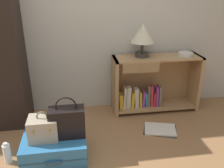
% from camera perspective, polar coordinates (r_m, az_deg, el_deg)
% --- Properties ---
extents(back_wall, '(6.40, 0.10, 2.60)m').
position_cam_1_polar(back_wall, '(3.10, -8.23, 16.94)').
color(back_wall, beige).
rests_on(back_wall, ground_plane).
extents(bookshelf, '(1.12, 0.36, 0.74)m').
position_cam_1_polar(bookshelf, '(3.26, 9.21, -0.12)').
color(bookshelf, tan).
rests_on(bookshelf, ground_plane).
extents(table_lamp, '(0.29, 0.29, 0.41)m').
position_cam_1_polar(table_lamp, '(3.04, 7.18, 11.33)').
color(table_lamp, '#3D3838').
rests_on(table_lamp, bookshelf).
extents(bowl, '(0.18, 0.18, 0.04)m').
position_cam_1_polar(bowl, '(3.24, 16.77, 6.69)').
color(bowl, silver).
rests_on(bowl, bookshelf).
extents(suitcase_large, '(0.61, 0.46, 0.22)m').
position_cam_1_polar(suitcase_large, '(2.52, -13.16, -14.17)').
color(suitcase_large, teal).
rests_on(suitcase_large, ground_plane).
extents(train_case, '(0.27, 0.23, 0.29)m').
position_cam_1_polar(train_case, '(2.42, -15.70, -9.85)').
color(train_case, '#B7A88E').
rests_on(train_case, suitcase_large).
extents(handbag, '(0.34, 0.17, 0.41)m').
position_cam_1_polar(handbag, '(2.38, -10.43, -8.66)').
color(handbag, black).
rests_on(handbag, suitcase_large).
extents(bottle, '(0.07, 0.07, 0.22)m').
position_cam_1_polar(bottle, '(2.60, -23.26, -14.65)').
color(bottle, white).
rests_on(bottle, ground_plane).
extents(open_book_on_floor, '(0.44, 0.39, 0.02)m').
position_cam_1_polar(open_book_on_floor, '(2.95, 11.14, -10.35)').
color(open_book_on_floor, white).
rests_on(open_book_on_floor, ground_plane).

